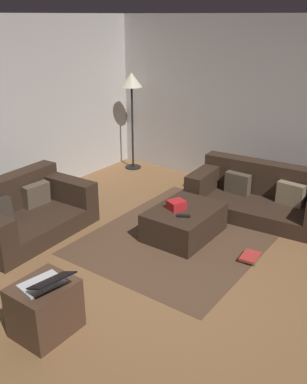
# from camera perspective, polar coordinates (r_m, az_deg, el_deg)

# --- Properties ---
(ground_plane) EXTENTS (6.40, 6.40, 0.00)m
(ground_plane) POSITION_cam_1_polar(r_m,az_deg,el_deg) (4.42, 2.52, -13.07)
(ground_plane) COLOR brown
(corner_partition) EXTENTS (0.12, 6.40, 2.60)m
(corner_partition) POSITION_cam_1_polar(r_m,az_deg,el_deg) (6.59, 18.23, 10.30)
(corner_partition) COLOR #B5B0AB
(corner_partition) RESTS_ON ground_plane
(couch_left) EXTENTS (1.62, 1.05, 0.68)m
(couch_left) POSITION_cam_1_polar(r_m,az_deg,el_deg) (5.64, -17.06, -2.66)
(couch_left) COLOR #332319
(couch_left) RESTS_ON ground_plane
(couch_right) EXTENTS (1.04, 1.93, 0.68)m
(couch_right) POSITION_cam_1_polar(r_m,az_deg,el_deg) (6.08, 14.26, -0.52)
(couch_right) COLOR #332319
(couch_right) RESTS_ON ground_plane
(ottoman) EXTENTS (0.96, 0.71, 0.36)m
(ottoman) POSITION_cam_1_polar(r_m,az_deg,el_deg) (5.36, 4.12, -4.02)
(ottoman) COLOR #332319
(ottoman) RESTS_ON ground_plane
(gift_box) EXTENTS (0.25, 0.23, 0.11)m
(gift_box) POSITION_cam_1_polar(r_m,az_deg,el_deg) (5.25, 3.07, -1.73)
(gift_box) COLOR red
(gift_box) RESTS_ON ottoman
(tv_remote) EXTENTS (0.12, 0.16, 0.02)m
(tv_remote) POSITION_cam_1_polar(r_m,az_deg,el_deg) (5.07, 4.02, -3.21)
(tv_remote) COLOR black
(tv_remote) RESTS_ON ottoman
(side_table) EXTENTS (0.52, 0.44, 0.48)m
(side_table) POSITION_cam_1_polar(r_m,az_deg,el_deg) (3.92, -14.30, -14.80)
(side_table) COLOR #4C3323
(side_table) RESTS_ON ground_plane
(laptop) EXTENTS (0.41, 0.46, 0.19)m
(laptop) POSITION_cam_1_polar(r_m,az_deg,el_deg) (3.71, -14.21, -11.63)
(laptop) COLOR silver
(laptop) RESTS_ON side_table
(book_stack) EXTENTS (0.28, 0.20, 0.06)m
(book_stack) POSITION_cam_1_polar(r_m,az_deg,el_deg) (5.02, 12.76, -8.51)
(book_stack) COLOR #387A47
(book_stack) RESTS_ON ground_plane
(corner_lamp) EXTENTS (0.36, 0.36, 1.69)m
(corner_lamp) POSITION_cam_1_polar(r_m,az_deg,el_deg) (7.45, -2.94, 13.76)
(corner_lamp) COLOR black
(corner_lamp) RESTS_ON ground_plane
(area_rug) EXTENTS (2.60, 2.00, 0.01)m
(area_rug) POSITION_cam_1_polar(r_m,az_deg,el_deg) (5.44, 4.07, -5.71)
(area_rug) COLOR brown
(area_rug) RESTS_ON ground_plane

